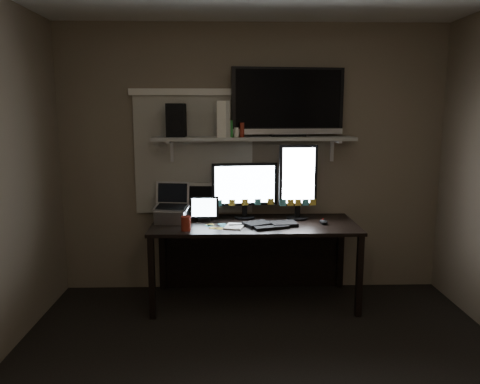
{
  "coord_description": "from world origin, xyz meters",
  "views": [
    {
      "loc": [
        -0.23,
        -2.59,
        1.7
      ],
      "look_at": [
        -0.13,
        1.25,
        1.04
      ],
      "focal_mm": 35.0,
      "sensor_mm": 36.0,
      "label": 1
    }
  ],
  "objects_px": {
    "cup": "(186,223)",
    "game_console": "(226,119)",
    "tablet": "(204,209)",
    "desk": "(253,239)",
    "speaker": "(176,120)",
    "mouse": "(323,222)",
    "tv": "(288,102)",
    "laptop": "(171,204)",
    "keyboard": "(271,224)",
    "monitor_landscape": "(245,190)",
    "monitor_portrait": "(298,182)"
  },
  "relations": [
    {
      "from": "cup",
      "to": "game_console",
      "type": "xyz_separation_m",
      "value": [
        0.33,
        0.42,
        0.85
      ]
    },
    {
      "from": "monitor_landscape",
      "to": "mouse",
      "type": "bearing_deg",
      "value": -26.6
    },
    {
      "from": "tv",
      "to": "laptop",
      "type": "bearing_deg",
      "value": -175.34
    },
    {
      "from": "monitor_landscape",
      "to": "tv",
      "type": "xyz_separation_m",
      "value": [
        0.39,
        0.05,
        0.79
      ]
    },
    {
      "from": "speaker",
      "to": "tv",
      "type": "bearing_deg",
      "value": 5.8
    },
    {
      "from": "mouse",
      "to": "game_console",
      "type": "xyz_separation_m",
      "value": [
        -0.85,
        0.22,
        0.89
      ]
    },
    {
      "from": "mouse",
      "to": "speaker",
      "type": "bearing_deg",
      "value": 155.89
    },
    {
      "from": "cup",
      "to": "tv",
      "type": "distance_m",
      "value": 1.42
    },
    {
      "from": "monitor_landscape",
      "to": "monitor_portrait",
      "type": "distance_m",
      "value": 0.49
    },
    {
      "from": "tablet",
      "to": "mouse",
      "type": "bearing_deg",
      "value": -6.95
    },
    {
      "from": "game_console",
      "to": "monitor_portrait",
      "type": "bearing_deg",
      "value": 15.08
    },
    {
      "from": "keyboard",
      "to": "cup",
      "type": "bearing_deg",
      "value": 174.12
    },
    {
      "from": "desk",
      "to": "laptop",
      "type": "bearing_deg",
      "value": -173.76
    },
    {
      "from": "laptop",
      "to": "speaker",
      "type": "xyz_separation_m",
      "value": [
        0.04,
        0.14,
        0.72
      ]
    },
    {
      "from": "monitor_landscape",
      "to": "speaker",
      "type": "bearing_deg",
      "value": 174.3
    },
    {
      "from": "mouse",
      "to": "monitor_portrait",
      "type": "bearing_deg",
      "value": 120.02
    },
    {
      "from": "game_console",
      "to": "mouse",
      "type": "bearing_deg",
      "value": 1.74
    },
    {
      "from": "monitor_portrait",
      "to": "game_console",
      "type": "height_order",
      "value": "game_console"
    },
    {
      "from": "desk",
      "to": "tablet",
      "type": "relative_size",
      "value": 6.96
    },
    {
      "from": "desk",
      "to": "mouse",
      "type": "xyz_separation_m",
      "value": [
        0.61,
        -0.17,
        0.2
      ]
    },
    {
      "from": "game_console",
      "to": "speaker",
      "type": "bearing_deg",
      "value": -164.97
    },
    {
      "from": "monitor_portrait",
      "to": "keyboard",
      "type": "xyz_separation_m",
      "value": [
        -0.27,
        -0.25,
        -0.33
      ]
    },
    {
      "from": "tablet",
      "to": "game_console",
      "type": "height_order",
      "value": "game_console"
    },
    {
      "from": "tablet",
      "to": "tv",
      "type": "relative_size",
      "value": 0.25
    },
    {
      "from": "cup",
      "to": "speaker",
      "type": "relative_size",
      "value": 0.41
    },
    {
      "from": "monitor_landscape",
      "to": "game_console",
      "type": "relative_size",
      "value": 1.92
    },
    {
      "from": "desk",
      "to": "monitor_portrait",
      "type": "xyz_separation_m",
      "value": [
        0.41,
        0.03,
        0.52
      ]
    },
    {
      "from": "tv",
      "to": "tablet",
      "type": "bearing_deg",
      "value": -174.49
    },
    {
      "from": "monitor_landscape",
      "to": "monitor_portrait",
      "type": "bearing_deg",
      "value": -11.27
    },
    {
      "from": "laptop",
      "to": "keyboard",
      "type": "bearing_deg",
      "value": -1.36
    },
    {
      "from": "mouse",
      "to": "laptop",
      "type": "xyz_separation_m",
      "value": [
        -1.34,
        0.09,
        0.15
      ]
    },
    {
      "from": "desk",
      "to": "tv",
      "type": "xyz_separation_m",
      "value": [
        0.31,
        0.13,
        1.23
      ]
    },
    {
      "from": "desk",
      "to": "speaker",
      "type": "distance_m",
      "value": 1.27
    },
    {
      "from": "cup",
      "to": "tv",
      "type": "bearing_deg",
      "value": 28.96
    },
    {
      "from": "monitor_landscape",
      "to": "speaker",
      "type": "relative_size",
      "value": 2.05
    },
    {
      "from": "mouse",
      "to": "tablet",
      "type": "distance_m",
      "value": 1.06
    },
    {
      "from": "keyboard",
      "to": "cup",
      "type": "relative_size",
      "value": 3.83
    },
    {
      "from": "mouse",
      "to": "tv",
      "type": "xyz_separation_m",
      "value": [
        -0.29,
        0.3,
        1.04
      ]
    },
    {
      "from": "monitor_portrait",
      "to": "cup",
      "type": "xyz_separation_m",
      "value": [
        -0.98,
        -0.4,
        -0.29
      ]
    },
    {
      "from": "keyboard",
      "to": "tablet",
      "type": "distance_m",
      "value": 0.62
    },
    {
      "from": "desk",
      "to": "tv",
      "type": "distance_m",
      "value": 1.28
    },
    {
      "from": "monitor_landscape",
      "to": "tv",
      "type": "relative_size",
      "value": 0.59
    },
    {
      "from": "tablet",
      "to": "game_console",
      "type": "distance_m",
      "value": 0.82
    },
    {
      "from": "game_console",
      "to": "tablet",
      "type": "bearing_deg",
      "value": -140.53
    },
    {
      "from": "keyboard",
      "to": "mouse",
      "type": "distance_m",
      "value": 0.47
    },
    {
      "from": "mouse",
      "to": "cup",
      "type": "relative_size",
      "value": 0.87
    },
    {
      "from": "tv",
      "to": "speaker",
      "type": "xyz_separation_m",
      "value": [
        -1.0,
        -0.07,
        -0.16
      ]
    },
    {
      "from": "monitor_landscape",
      "to": "speaker",
      "type": "distance_m",
      "value": 0.88
    },
    {
      "from": "desk",
      "to": "tv",
      "type": "height_order",
      "value": "tv"
    },
    {
      "from": "tablet",
      "to": "cup",
      "type": "bearing_deg",
      "value": -111.34
    }
  ]
}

